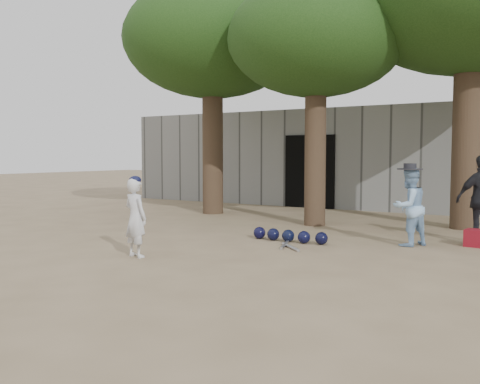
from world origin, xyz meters
The scene contains 8 objects.
ground centered at (0.00, 0.00, 0.00)m, with size 70.00×70.00×0.00m, color #937C5E.
boy_player centered at (-0.21, -0.80, 0.62)m, with size 0.45×0.30×1.24m, color silver.
spectator_blue centered at (3.15, 2.53, 0.69)m, with size 0.67×0.53×1.39m, color #94BEE6.
red_bag centered at (4.22, 3.08, 0.15)m, with size 0.42×0.32×0.30m, color maroon.
back_building centered at (0.00, 10.33, 1.50)m, with size 16.00×5.24×3.00m.
helmet_row centered at (1.17, 1.79, 0.12)m, with size 1.51×0.28×0.23m.
bat_pile centered at (1.43, 1.24, 0.03)m, with size 0.61×0.73×0.06m.
tree_row centered at (0.74, 5.02, 4.69)m, with size 11.40×5.80×6.69m.
Camera 1 is at (5.62, -6.97, 1.61)m, focal length 40.00 mm.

